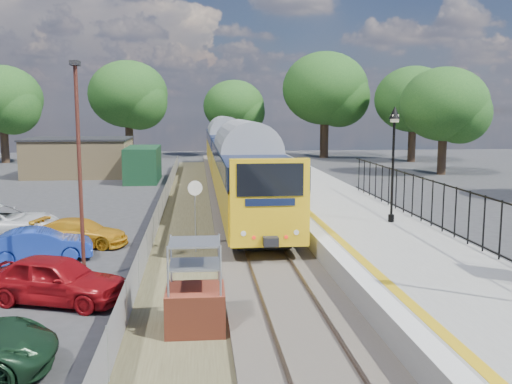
{
  "coord_description": "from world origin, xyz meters",
  "views": [
    {
      "loc": [
        -2.41,
        -15.77,
        5.32
      ],
      "look_at": [
        -0.01,
        7.32,
        2.0
      ],
      "focal_mm": 40.0,
      "sensor_mm": 36.0,
      "label": 1
    }
  ],
  "objects": [
    {
      "name": "victorian_lamp_north",
      "position": [
        5.3,
        6.0,
        4.3
      ],
      "size": [
        0.44,
        0.44,
        4.6
      ],
      "color": "black",
      "rests_on": "platform"
    },
    {
      "name": "palisade_fence",
      "position": [
        6.55,
        2.24,
        1.84
      ],
      "size": [
        0.12,
        26.0,
        2.0
      ],
      "color": "black",
      "rests_on": "platform"
    },
    {
      "name": "car_red",
      "position": [
        -6.37,
        0.03,
        0.68
      ],
      "size": [
        4.3,
        2.85,
        1.36
      ],
      "primitive_type": "imported",
      "rotation": [
        0.0,
        0.0,
        1.23
      ],
      "color": "maroon",
      "rests_on": "ground"
    },
    {
      "name": "car_yellow",
      "position": [
        -7.03,
        6.93,
        0.54
      ],
      "size": [
        3.99,
        2.42,
        1.08
      ],
      "primitive_type": "imported",
      "rotation": [
        0.0,
        0.0,
        1.31
      ],
      "color": "orange",
      "rests_on": "ground"
    },
    {
      "name": "car_blue",
      "position": [
        -8.01,
        4.72,
        0.59
      ],
      "size": [
        3.76,
        1.89,
        1.18
      ],
      "primitive_type": "imported",
      "rotation": [
        0.0,
        0.0,
        1.76
      ],
      "color": "#1B37A2",
      "rests_on": "ground"
    },
    {
      "name": "brick_plinth",
      "position": [
        -2.5,
        -2.48,
        1.1
      ],
      "size": [
        1.43,
        1.43,
        2.28
      ],
      "rotation": [
        0.0,
        0.0,
        -0.02
      ],
      "color": "#963D26",
      "rests_on": "ground"
    },
    {
      "name": "platform",
      "position": [
        4.2,
        8.0,
        0.45
      ],
      "size": [
        5.0,
        70.0,
        0.9
      ],
      "primitive_type": "cube",
      "color": "gray",
      "rests_on": "ground"
    },
    {
      "name": "platform_edge",
      "position": [
        2.14,
        8.0,
        0.9
      ],
      "size": [
        0.9,
        70.0,
        0.01
      ],
      "color": "silver",
      "rests_on": "platform"
    },
    {
      "name": "carpark_lamp",
      "position": [
        -5.99,
        2.02,
        3.89
      ],
      "size": [
        0.25,
        0.5,
        6.8
      ],
      "color": "#50231A",
      "rests_on": "ground"
    },
    {
      "name": "tree_line",
      "position": [
        1.4,
        42.0,
        6.61
      ],
      "size": [
        56.8,
        43.8,
        11.88
      ],
      "color": "#332319",
      "rests_on": "ground"
    },
    {
      "name": "train",
      "position": [
        0.0,
        23.37,
        2.34
      ],
      "size": [
        2.82,
        40.83,
        3.51
      ],
      "color": "gold",
      "rests_on": "ground"
    },
    {
      "name": "outbuilding",
      "position": [
        -10.91,
        31.21,
        1.52
      ],
      "size": [
        10.8,
        10.1,
        3.12
      ],
      "color": "tan",
      "rests_on": "ground"
    },
    {
      "name": "speed_sign",
      "position": [
        -2.5,
        5.22,
        1.88
      ],
      "size": [
        0.54,
        0.18,
        2.76
      ],
      "rotation": [
        0.0,
        0.0,
        0.27
      ],
      "color": "#999EA3",
      "rests_on": "ground"
    },
    {
      "name": "track_bed",
      "position": [
        -0.47,
        9.67,
        0.09
      ],
      "size": [
        5.9,
        80.0,
        0.29
      ],
      "color": "#473F38",
      "rests_on": "ground"
    },
    {
      "name": "ground",
      "position": [
        0.0,
        0.0,
        0.0
      ],
      "size": [
        120.0,
        120.0,
        0.0
      ],
      "primitive_type": "plane",
      "color": "#2D2D30",
      "rests_on": "ground"
    },
    {
      "name": "wire_fence",
      "position": [
        -4.2,
        12.0,
        0.6
      ],
      "size": [
        0.06,
        52.0,
        1.2
      ],
      "color": "#999EA3",
      "rests_on": "ground"
    }
  ]
}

